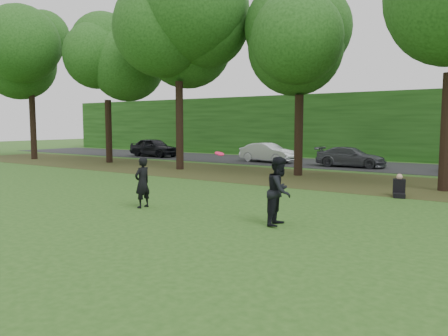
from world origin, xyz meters
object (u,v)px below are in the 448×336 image
player_left (142,183)px  player_right (280,191)px  seated_person (399,188)px  frisbee (219,154)px

player_left → player_right: (4.67, 0.29, 0.10)m
seated_person → player_left: bearing=-147.4°
player_left → seated_person: bearing=139.2°
player_right → frisbee: bearing=82.3°
seated_person → player_right: bearing=-118.4°
player_right → seated_person: player_right is taller
player_left → player_right: size_ratio=0.89×
player_left → player_right: bearing=95.3°
player_right → seated_person: (1.55, 6.50, -0.59)m
frisbee → seated_person: bearing=62.0°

